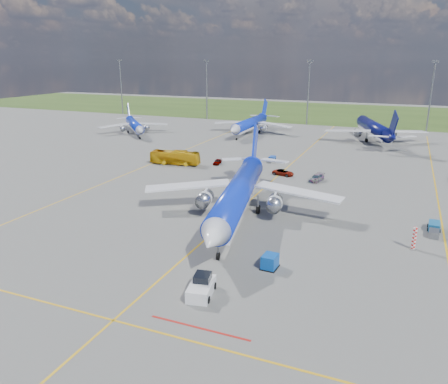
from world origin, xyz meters
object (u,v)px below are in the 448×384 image
at_px(main_airliner, 238,218).
at_px(uld_container, 270,261).
at_px(service_car_a, 217,162).
at_px(baggage_tug_w, 434,229).
at_px(bg_jet_nw, 135,134).
at_px(baggage_tug_c, 271,159).
at_px(pushback_tug, 202,287).
at_px(warning_post, 414,238).
at_px(bg_jet_n, 373,140).
at_px(service_car_c, 317,178).
at_px(apron_bus, 175,157).
at_px(service_car_b, 283,173).
at_px(bg_jet_nnw, 250,134).

height_order(main_airliner, uld_container, main_airliner).
height_order(uld_container, service_car_a, uld_container).
bearing_deg(service_car_a, baggage_tug_w, -37.44).
xyz_separation_m(bg_jet_nw, baggage_tug_w, (85.57, -54.11, 0.54)).
bearing_deg(baggage_tug_c, pushback_tug, -82.47).
bearing_deg(main_airliner, warning_post, -15.90).
height_order(bg_jet_nw, pushback_tug, bg_jet_nw).
relative_size(main_airliner, uld_container, 21.64).
bearing_deg(baggage_tug_c, bg_jet_n, 59.46).
relative_size(bg_jet_nw, pushback_tug, 5.07).
bearing_deg(warning_post, service_car_c, 122.95).
relative_size(main_airliner, service_car_c, 9.64).
xyz_separation_m(main_airliner, apron_bus, (-25.80, 27.20, 1.61)).
bearing_deg(warning_post, service_car_b, 130.68).
xyz_separation_m(pushback_tug, baggage_tug_c, (-10.70, 61.18, -0.36)).
bearing_deg(bg_jet_n, baggage_tug_w, 82.17).
bearing_deg(baggage_tug_w, uld_container, -130.97).
height_order(bg_jet_nw, apron_bus, bg_jet_nw).
relative_size(apron_bus, baggage_tug_c, 2.54).
relative_size(bg_jet_nnw, baggage_tug_w, 6.98).
bearing_deg(service_car_b, uld_container, -156.08).
bearing_deg(warning_post, pushback_tug, -134.81).
xyz_separation_m(bg_jet_n, uld_container, (-4.48, -90.20, 0.82)).
relative_size(service_car_a, service_car_c, 0.75).
height_order(bg_jet_nw, baggage_tug_w, bg_jet_nw).
xyz_separation_m(bg_jet_nnw, apron_bus, (-2.15, -45.91, 1.61)).
relative_size(apron_bus, service_car_b, 2.57).
distance_m(bg_jet_nw, service_car_b, 66.19).
relative_size(bg_jet_n, service_car_c, 8.87).
distance_m(warning_post, pushback_tug, 28.91).
xyz_separation_m(bg_jet_n, service_car_a, (-30.67, -45.14, 0.59)).
xyz_separation_m(warning_post, bg_jet_nw, (-82.86, 61.32, -1.50)).
xyz_separation_m(bg_jet_nnw, service_car_c, (30.73, -47.71, 0.66)).
distance_m(uld_container, baggage_tug_c, 55.00).
bearing_deg(service_car_c, service_car_b, 179.73).
bearing_deg(apron_bus, baggage_tug_c, -66.28).
distance_m(main_airliner, service_car_a, 35.27).
distance_m(baggage_tug_w, baggage_tug_c, 47.56).
xyz_separation_m(main_airliner, service_car_b, (-0.18, 27.10, 0.62)).
relative_size(pushback_tug, baggage_tug_c, 1.36).
distance_m(bg_jet_n, service_car_c, 51.16).
bearing_deg(bg_jet_n, uld_container, 68.36).
xyz_separation_m(bg_jet_n, apron_bus, (-39.62, -48.91, 1.61)).
height_order(bg_jet_n, baggage_tug_w, bg_jet_n).
xyz_separation_m(main_airliner, uld_container, (9.34, -14.09, 0.82)).
bearing_deg(baggage_tug_w, baggage_tug_c, 137.68).
xyz_separation_m(service_car_a, baggage_tug_w, (44.42, -25.78, -0.05)).
bearing_deg(service_car_b, pushback_tug, -163.72).
height_order(baggage_tug_w, baggage_tug_c, baggage_tug_w).
bearing_deg(pushback_tug, service_car_b, 84.39).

